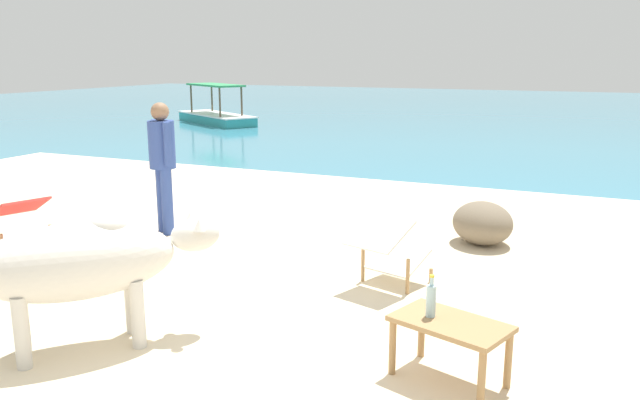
% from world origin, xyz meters
% --- Properties ---
extents(sand_beach, '(18.00, 14.00, 0.04)m').
position_xyz_m(sand_beach, '(0.00, 0.00, 0.02)').
color(sand_beach, beige).
rests_on(sand_beach, ground).
extents(water_surface, '(60.00, 36.00, 0.03)m').
position_xyz_m(water_surface, '(0.00, 22.00, 0.00)').
color(water_surface, teal).
rests_on(water_surface, ground).
extents(cow, '(1.49, 1.62, 1.03)m').
position_xyz_m(cow, '(-0.68, -0.29, 0.72)').
color(cow, beige).
rests_on(cow, sand_beach).
extents(low_bench_table, '(0.86, 0.66, 0.43)m').
position_xyz_m(low_bench_table, '(1.93, 0.30, 0.40)').
color(low_bench_table, '#A37A4C').
rests_on(low_bench_table, sand_beach).
extents(bottle, '(0.07, 0.07, 0.30)m').
position_xyz_m(bottle, '(1.78, 0.33, 0.59)').
color(bottle, '#A3C6D1').
rests_on(bottle, low_bench_table).
extents(deck_chair_near, '(0.90, 0.76, 0.68)m').
position_xyz_m(deck_chair_near, '(-2.80, 1.09, 0.42)').
color(deck_chair_near, '#A37A4C').
rests_on(deck_chair_near, sand_beach).
extents(deck_chair_far, '(0.74, 0.89, 0.68)m').
position_xyz_m(deck_chair_far, '(0.98, 1.89, 0.42)').
color(deck_chair_far, '#A37A4C').
rests_on(deck_chair_far, sand_beach).
extents(person_standing, '(0.44, 0.33, 1.62)m').
position_xyz_m(person_standing, '(-2.14, 2.60, 0.99)').
color(person_standing, '#334C99').
rests_on(person_standing, sand_beach).
extents(shore_rock_large, '(0.99, 1.02, 0.50)m').
position_xyz_m(shore_rock_large, '(1.56, 3.70, 0.29)').
color(shore_rock_large, '#756651').
rests_on(shore_rock_large, sand_beach).
extents(boat_teal, '(3.74, 2.88, 1.29)m').
position_xyz_m(boat_teal, '(-8.98, 14.37, 0.29)').
color(boat_teal, teal).
rests_on(boat_teal, water_surface).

